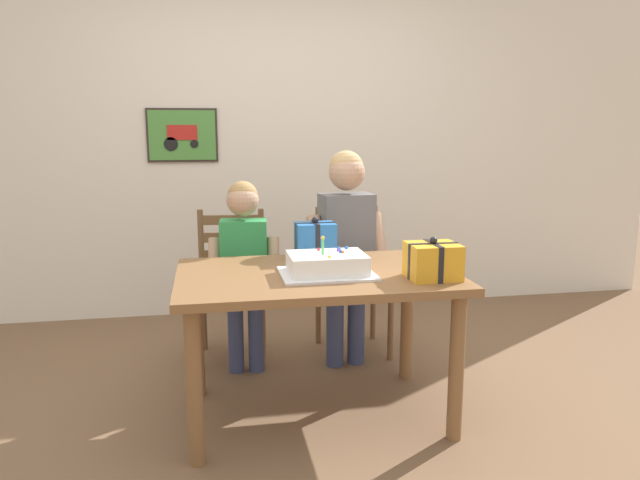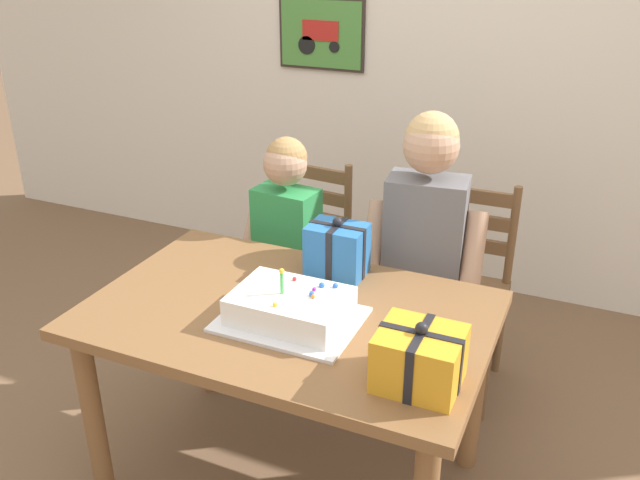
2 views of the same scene
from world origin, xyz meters
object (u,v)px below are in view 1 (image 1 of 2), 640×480
at_px(chair_left, 231,285).
at_px(child_older, 346,237).
at_px(dining_table, 316,293).
at_px(child_younger, 244,258).
at_px(chair_right, 352,279).
at_px(birthday_cake, 327,265).
at_px(gift_box_beside_cake, 315,241).
at_px(gift_box_red_large, 433,261).

xyz_separation_m(chair_left, child_older, (0.67, -0.25, 0.32)).
height_order(dining_table, child_younger, child_younger).
distance_m(chair_left, chair_right, 0.77).
xyz_separation_m(birthday_cake, gift_box_beside_cake, (0.01, 0.37, 0.05)).
distance_m(birthday_cake, gift_box_beside_cake, 0.37).
xyz_separation_m(chair_left, child_younger, (0.07, -0.25, 0.22)).
bearing_deg(gift_box_beside_cake, birthday_cake, -91.40).
distance_m(chair_right, child_younger, 0.77).
relative_size(dining_table, gift_box_red_large, 5.68).
height_order(dining_table, birthday_cake, birthday_cake).
bearing_deg(dining_table, gift_box_beside_cake, 80.88).
relative_size(child_older, child_younger, 1.15).
bearing_deg(child_younger, gift_box_beside_cake, -40.51).
height_order(dining_table, chair_right, chair_right).
bearing_deg(birthday_cake, gift_box_beside_cake, 88.60).
bearing_deg(gift_box_red_large, birthday_cake, 162.25).
relative_size(birthday_cake, child_younger, 0.39).
relative_size(dining_table, chair_right, 1.45).
xyz_separation_m(dining_table, child_older, (0.29, 0.61, 0.15)).
bearing_deg(child_younger, chair_left, 105.88).
relative_size(dining_table, gift_box_beside_cake, 5.87).
relative_size(gift_box_red_large, chair_right, 0.26).
distance_m(chair_left, child_older, 0.79).
relative_size(gift_box_red_large, child_older, 0.18).
relative_size(gift_box_beside_cake, chair_right, 0.25).
bearing_deg(gift_box_red_large, dining_table, 157.33).
bearing_deg(child_older, gift_box_red_large, -75.21).
height_order(dining_table, child_older, child_older).
bearing_deg(chair_left, gift_box_red_large, -50.35).
relative_size(chair_right, child_older, 0.71).
bearing_deg(chair_left, child_younger, -74.12).
bearing_deg(chair_right, child_younger, -160.36).
height_order(gift_box_beside_cake, chair_left, gift_box_beside_cake).
bearing_deg(gift_box_beside_cake, chair_left, 127.76).
xyz_separation_m(gift_box_red_large, chair_right, (-0.12, 1.07, -0.35)).
relative_size(dining_table, child_older, 1.03).
bearing_deg(dining_table, chair_right, 65.90).
bearing_deg(gift_box_beside_cake, chair_right, 58.84).
bearing_deg(birthday_cake, child_older, 69.67).
height_order(birthday_cake, child_younger, child_younger).
xyz_separation_m(dining_table, chair_left, (-0.38, 0.86, -0.17)).
relative_size(birthday_cake, child_older, 0.34).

